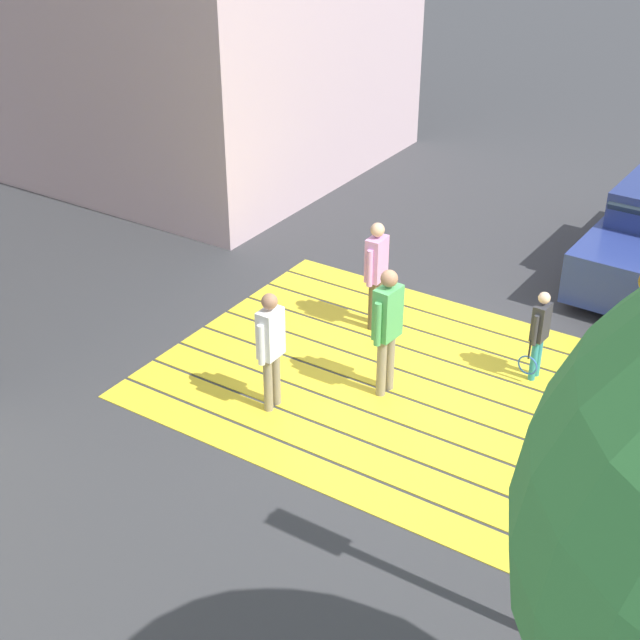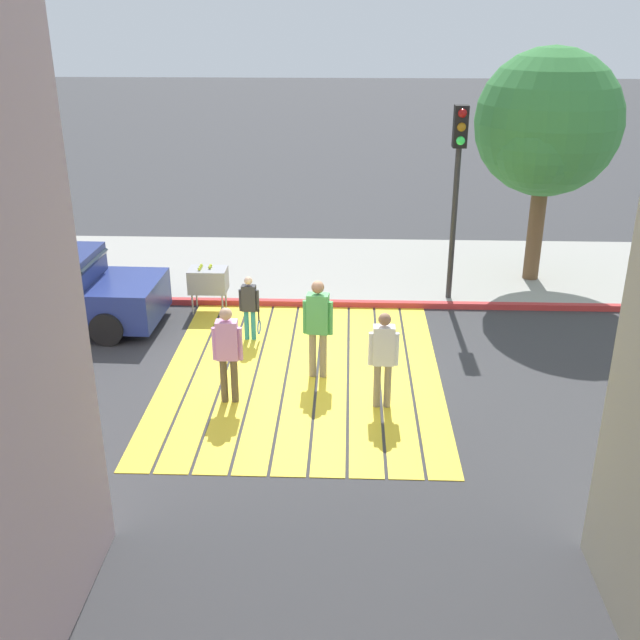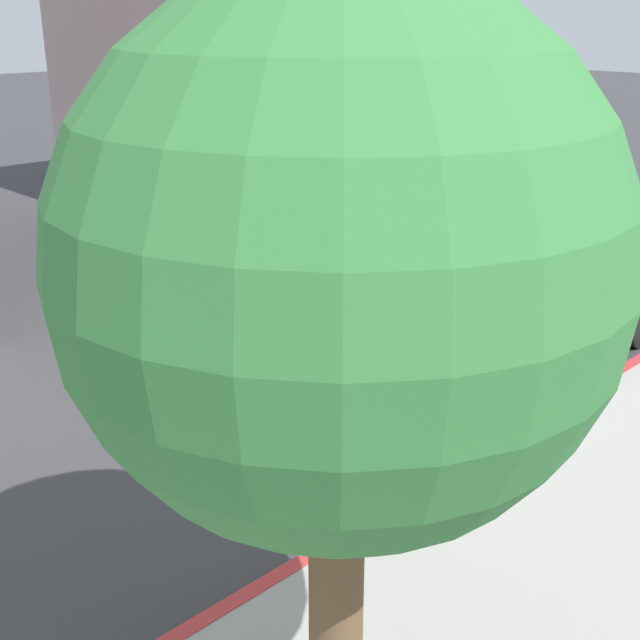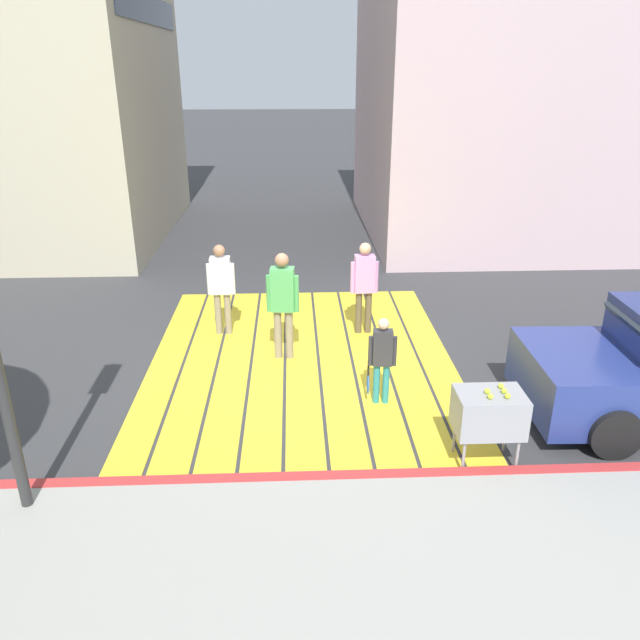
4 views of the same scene
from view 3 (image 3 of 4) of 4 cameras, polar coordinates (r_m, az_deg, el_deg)
name	(u,v)px [view 3 (image 3 of 4)]	position (r m, az deg, el deg)	size (l,w,h in m)	color
ground_plane	(340,361)	(12.57, 1.39, -2.86)	(120.00, 120.00, 0.00)	#38383A
crosswalk_stripes	(340,361)	(12.56, 1.39, -2.84)	(6.40, 4.90, 0.01)	yellow
curb_painted	(525,431)	(10.75, 13.96, -7.44)	(0.16, 40.00, 0.13)	#BC3333
building_far_south	(253,38)	(21.54, -4.64, 18.79)	(8.00, 7.04, 8.64)	beige
car_parked_near_curb	(631,272)	(15.32, 20.68, 3.10)	(2.07, 4.35, 1.57)	navy
traffic_light_corner	(394,255)	(7.15, 5.11, 4.47)	(0.39, 0.28, 4.24)	#2D2D2D
street_tree	(332,270)	(4.71, 0.84, 3.44)	(3.20, 3.20, 5.32)	brown
tennis_ball_cart	(592,332)	(12.40, 18.26, -0.81)	(0.56, 0.80, 1.02)	#99999E
pedestrian_adult_lead	(219,305)	(12.17, -7.00, 1.05)	(0.21, 0.49, 1.65)	gray
pedestrian_adult_trailing	(322,299)	(12.06, 0.11, 1.46)	(0.27, 0.52, 1.80)	gray
pedestrian_adult_side	(342,269)	(13.69, 1.51, 3.50)	(0.23, 0.49, 1.68)	brown
pedestrian_child_with_racket	(463,322)	(12.22, 9.82, -0.13)	(0.28, 0.40, 1.31)	teal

